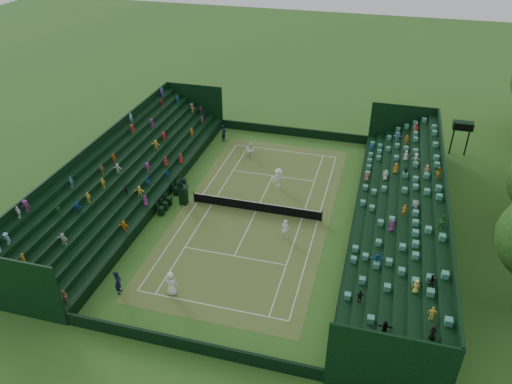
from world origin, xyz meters
TOP-DOWN VIEW (x-y plane):
  - ground at (0.00, 0.00)m, footprint 160.00×160.00m
  - court_surface at (0.00, 0.00)m, footprint 12.97×26.77m
  - perimeter_wall_north at (0.00, 15.88)m, footprint 17.17×0.20m
  - perimeter_wall_south at (0.00, -15.88)m, footprint 17.17×0.20m
  - perimeter_wall_east at (8.48, 0.00)m, footprint 0.20×31.77m
  - perimeter_wall_west at (-8.48, 0.00)m, footprint 0.20×31.77m
  - north_grandstand at (12.66, 0.00)m, footprint 6.60×32.00m
  - south_grandstand at (-12.66, 0.00)m, footprint 6.60×32.00m
  - tennis_net at (0.00, 0.00)m, footprint 11.67×0.10m
  - scoreboard_tower at (17.75, 16.00)m, footprint 2.00×1.00m
  - umpire_chair at (-6.59, -0.50)m, footprint 0.83×0.83m
  - courtside_chairs at (-7.82, -0.18)m, footprint 0.52×5.49m
  - player_near_west at (-2.99, -11.48)m, footprint 0.93×0.62m
  - player_near_east at (3.28, -3.08)m, footprint 0.66×0.45m
  - player_far_west at (-3.14, 9.45)m, footprint 0.97×0.84m
  - player_far_east at (0.98, 4.44)m, footprint 1.45×1.44m
  - line_judge_north at (-7.10, 12.50)m, footprint 0.48×0.72m
  - line_judge_south at (-6.62, -12.35)m, footprint 0.66×0.81m

SIDE VIEW (x-z plane):
  - ground at x=0.00m, z-range 0.00..0.00m
  - court_surface at x=0.00m, z-range 0.00..0.01m
  - courtside_chairs at x=-7.82m, z-range -0.14..0.99m
  - perimeter_wall_north at x=0.00m, z-range 0.00..1.00m
  - perimeter_wall_south at x=0.00m, z-range 0.00..1.00m
  - perimeter_wall_east at x=8.48m, z-range 0.00..1.00m
  - perimeter_wall_west at x=-8.48m, z-range 0.00..1.00m
  - tennis_net at x=0.00m, z-range 0.00..1.06m
  - player_far_west at x=-3.14m, z-range 0.00..1.70m
  - player_near_east at x=3.28m, z-range 0.00..1.77m
  - player_near_west at x=-2.99m, z-range 0.00..1.89m
  - line_judge_south at x=-6.62m, z-range 0.00..1.92m
  - line_judge_north at x=-7.10m, z-range 0.00..1.95m
  - player_far_east at x=0.98m, z-range 0.00..2.01m
  - umpire_chair at x=-6.59m, z-range -0.19..2.42m
  - north_grandstand at x=12.66m, z-range -0.90..4.00m
  - south_grandstand at x=-12.66m, z-range -0.90..4.00m
  - scoreboard_tower at x=17.75m, z-range 1.29..4.99m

